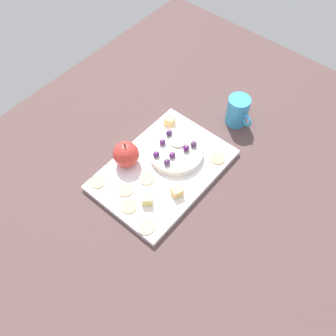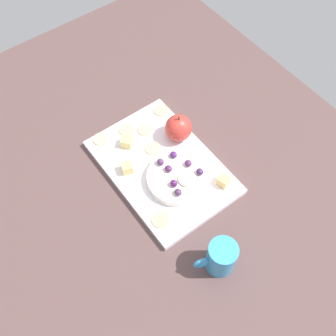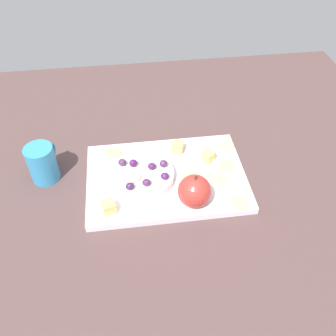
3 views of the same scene
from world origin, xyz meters
TOP-DOWN VIEW (x-y plane):
  - table at (0.00, 0.00)cm, footprint 134.32×108.65cm
  - platter at (1.75, -2.56)cm, footprint 36.99×25.35cm
  - serving_dish at (-4.14, -2.90)cm, footprint 15.20×15.20cm
  - apple_whole at (6.61, -11.47)cm, footprint 7.21×7.21cm
  - apple_stem at (6.61, -11.47)cm, footprint 0.50×0.50cm
  - cheese_cube_0 at (5.69, 5.48)cm, footprint 3.42×3.42cm
  - cheese_cube_1 at (-11.67, -11.52)cm, footprint 3.32×3.32cm
  - cheese_cube_2 at (12.42, 1.14)cm, footprint 3.75×3.75cm
  - cracker_0 at (18.04, 5.78)cm, footprint 4.16×4.16cm
  - cracker_1 at (13.51, -5.52)cm, footprint 4.16×4.16cm
  - cracker_2 at (16.49, -12.97)cm, footprint 4.16×4.16cm
  - cracker_3 at (16.54, -1.48)cm, footprint 4.16×4.16cm
  - cracker_4 at (-10.43, 6.90)cm, footprint 4.16×4.16cm
  - cracker_5 at (7.28, -3.65)cm, footprint 4.16×4.16cm
  - grape_0 at (1.20, -1.67)cm, footprint 1.88×1.69cm
  - grape_1 at (-5.68, -0.63)cm, footprint 1.88×1.69cm
  - grape_2 at (-8.20, 0.25)cm, footprint 1.88×1.69cm
  - grape_3 at (-3.20, -7.03)cm, footprint 1.88×1.69cm
  - grape_4 at (-1.53, -2.12)cm, footprint 1.88×1.69cm
  - grape_5 at (-6.87, -7.72)cm, footprint 1.88×1.69cm
  - grape_6 at (1.03, -5.62)cm, footprint 1.88×1.69cm
  - apple_slice_0 at (-6.45, -4.19)cm, footprint 4.41×4.41cm
  - cup at (-26.47, 2.27)cm, footprint 6.53×9.48cm

SIDE VIEW (x-z plane):
  - table at x=0.00cm, z-range 0.00..3.70cm
  - platter at x=1.75cm, z-range 3.70..5.40cm
  - cracker_0 at x=18.04cm, z-range 5.40..5.80cm
  - cracker_1 at x=13.51cm, z-range 5.40..5.80cm
  - cracker_2 at x=16.49cm, z-range 5.40..5.80cm
  - cracker_3 at x=16.54cm, z-range 5.40..5.80cm
  - cracker_4 at x=-10.43cm, z-range 5.40..5.80cm
  - cracker_5 at x=7.28cm, z-range 5.40..5.80cm
  - serving_dish at x=-4.14cm, z-range 5.40..7.58cm
  - cheese_cube_0 at x=5.69cm, z-range 5.40..8.06cm
  - cheese_cube_1 at x=-11.67cm, z-range 5.40..8.06cm
  - cheese_cube_2 at x=12.42cm, z-range 5.40..8.06cm
  - apple_slice_0 at x=-6.45cm, z-range 7.58..8.18cm
  - cup at x=-26.47cm, z-range 3.70..12.90cm
  - grape_4 at x=-1.53cm, z-range 7.58..9.13cm
  - grape_6 at x=1.03cm, z-range 7.58..9.14cm
  - grape_3 at x=-3.20cm, z-range 7.58..9.15cm
  - grape_2 at x=-8.20cm, z-range 7.58..9.25cm
  - grape_5 at x=-6.87cm, z-range 7.58..9.27cm
  - grape_0 at x=1.20cm, z-range 7.58..9.31cm
  - grape_1 at x=-5.68cm, z-range 7.58..9.37cm
  - apple_whole at x=6.61cm, z-range 5.40..12.61cm
  - apple_stem at x=6.61cm, z-range 12.61..13.81cm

